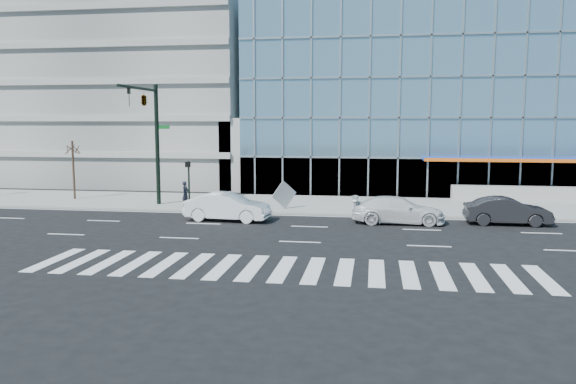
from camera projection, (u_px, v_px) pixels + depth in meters
name	position (u px, v px, depth m)	size (l,w,h in m)	color
ground	(309.00, 227.00, 30.62)	(160.00, 160.00, 0.00)	black
sidewalk	(323.00, 204.00, 38.46)	(120.00, 8.00, 0.15)	gray
theatre_building	(488.00, 103.00, 53.09)	(42.00, 26.00, 15.00)	#6B97B3
parking_garage	(146.00, 80.00, 57.90)	(24.00, 24.00, 20.00)	gray
ramp_block	(265.00, 153.00, 48.81)	(6.00, 8.00, 6.00)	gray
tower_backdrop	(189.00, 20.00, 100.84)	(14.00, 14.00, 48.00)	gray
traffic_signal	(148.00, 114.00, 36.00)	(1.14, 5.74, 8.00)	black
ped_signal_post	(189.00, 177.00, 36.49)	(0.30, 0.33, 3.00)	black
street_tree_near	(72.00, 149.00, 40.22)	(1.10, 1.10, 4.23)	#332319
white_suv	(398.00, 210.00, 31.57)	(2.10, 5.17, 1.50)	silver
white_sedan	(227.00, 207.00, 32.42)	(1.71, 4.91, 1.62)	white
dark_sedan	(507.00, 211.00, 31.18)	(1.61, 4.62, 1.52)	black
pedestrian	(185.00, 194.00, 37.10)	(0.60, 0.39, 1.65)	black
tilted_panel	(284.00, 195.00, 35.89)	(1.30, 0.06, 1.30)	#A2A2A2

